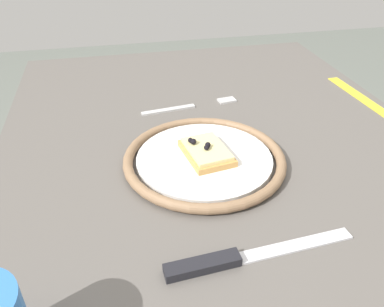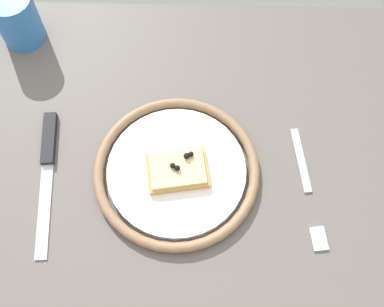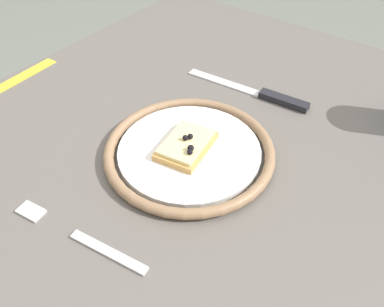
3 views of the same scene
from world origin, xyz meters
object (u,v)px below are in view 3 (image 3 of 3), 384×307
plate (189,151)px  fork (78,236)px  pizza_slice_near (186,145)px  knife (267,95)px  dining_table (163,198)px

plate → fork: bearing=173.9°
pizza_slice_near → fork: bearing=174.9°
knife → fork: (-0.41, 0.04, -0.00)m
pizza_slice_near → fork: (-0.20, 0.02, -0.02)m
fork → dining_table: bearing=6.0°
dining_table → knife: knife is taller
plate → pizza_slice_near: 0.01m
plate → pizza_slice_near: (-0.00, 0.00, 0.01)m
pizza_slice_near → knife: pizza_slice_near is taller
pizza_slice_near → knife: size_ratio=0.42×
dining_table → fork: 0.21m
dining_table → plate: size_ratio=4.12×
fork → pizza_slice_near: bearing=-5.1°
dining_table → knife: 0.26m
dining_table → pizza_slice_near: 0.14m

